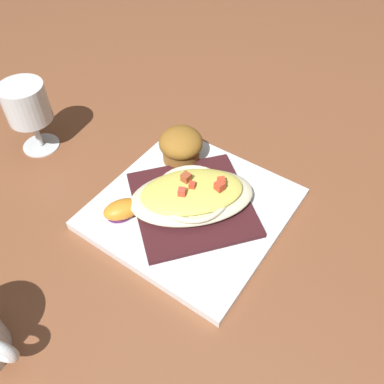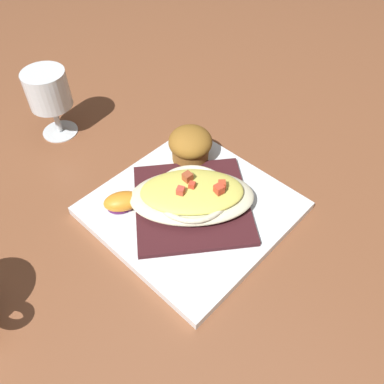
# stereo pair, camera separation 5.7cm
# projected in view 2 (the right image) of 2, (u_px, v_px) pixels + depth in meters

# --- Properties ---
(ground_plane) EXTENTS (2.60, 2.60, 0.00)m
(ground_plane) POSITION_uv_depth(u_px,v_px,m) (192.00, 211.00, 0.61)
(ground_plane) COLOR brown
(square_plate) EXTENTS (0.32, 0.32, 0.01)m
(square_plate) POSITION_uv_depth(u_px,v_px,m) (192.00, 208.00, 0.60)
(square_plate) COLOR white
(square_plate) RESTS_ON ground_plane
(folded_napkin) EXTENTS (0.24, 0.24, 0.01)m
(folded_napkin) POSITION_uv_depth(u_px,v_px,m) (192.00, 204.00, 0.59)
(folded_napkin) COLOR #3F181D
(folded_napkin) RESTS_ON square_plate
(gratin_dish) EXTENTS (0.21, 0.19, 0.04)m
(gratin_dish) POSITION_uv_depth(u_px,v_px,m) (192.00, 195.00, 0.58)
(gratin_dish) COLOR beige
(gratin_dish) RESTS_ON folded_napkin
(muffin) EXTENTS (0.07, 0.07, 0.06)m
(muffin) POSITION_uv_depth(u_px,v_px,m) (190.00, 145.00, 0.64)
(muffin) COLOR #9B662B
(muffin) RESTS_ON square_plate
(orange_garnish) EXTENTS (0.06, 0.06, 0.03)m
(orange_garnish) POSITION_uv_depth(u_px,v_px,m) (123.00, 202.00, 0.58)
(orange_garnish) COLOR #55215A
(orange_garnish) RESTS_ON square_plate
(stemmed_glass) EXTENTS (0.07, 0.07, 0.12)m
(stemmed_glass) POSITION_uv_depth(u_px,v_px,m) (48.00, 93.00, 0.67)
(stemmed_glass) COLOR white
(stemmed_glass) RESTS_ON ground_plane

